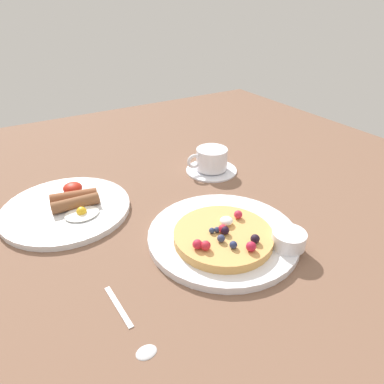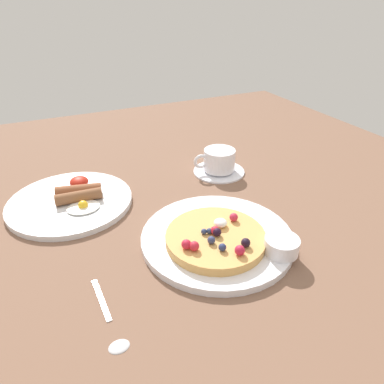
{
  "view_description": "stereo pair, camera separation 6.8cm",
  "coord_description": "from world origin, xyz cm",
  "px_view_note": "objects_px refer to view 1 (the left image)",
  "views": [
    {
      "loc": [
        -26.41,
        -54.48,
        40.6
      ],
      "look_at": [
        6.21,
        -0.76,
        4.0
      ],
      "focal_mm": 32.82,
      "sensor_mm": 36.0,
      "label": 1
    },
    {
      "loc": [
        -20.42,
        -57.69,
        40.6
      ],
      "look_at": [
        6.21,
        -0.76,
        4.0
      ],
      "focal_mm": 32.82,
      "sensor_mm": 36.0,
      "label": 2
    }
  ],
  "objects_px": {
    "pancake_plate": "(223,236)",
    "coffee_cup": "(211,158)",
    "coffee_saucer": "(211,170)",
    "syrup_ramekin": "(289,239)",
    "breakfast_plate": "(66,209)",
    "teaspoon": "(135,333)"
  },
  "relations": [
    {
      "from": "coffee_saucer",
      "to": "coffee_cup",
      "type": "bearing_deg",
      "value": 173.55
    },
    {
      "from": "syrup_ramekin",
      "to": "breakfast_plate",
      "type": "relative_size",
      "value": 0.23
    },
    {
      "from": "syrup_ramekin",
      "to": "teaspoon",
      "type": "height_order",
      "value": "syrup_ramekin"
    },
    {
      "from": "coffee_cup",
      "to": "teaspoon",
      "type": "bearing_deg",
      "value": -135.58
    },
    {
      "from": "breakfast_plate",
      "to": "coffee_saucer",
      "type": "relative_size",
      "value": 2.03
    },
    {
      "from": "syrup_ramekin",
      "to": "teaspoon",
      "type": "xyz_separation_m",
      "value": [
        -0.3,
        -0.02,
        -0.03
      ]
    },
    {
      "from": "breakfast_plate",
      "to": "coffee_cup",
      "type": "xyz_separation_m",
      "value": [
        0.36,
        -0.0,
        0.03
      ]
    },
    {
      "from": "pancake_plate",
      "to": "coffee_saucer",
      "type": "bearing_deg",
      "value": 60.42
    },
    {
      "from": "pancake_plate",
      "to": "coffee_cup",
      "type": "height_order",
      "value": "coffee_cup"
    },
    {
      "from": "coffee_cup",
      "to": "breakfast_plate",
      "type": "bearing_deg",
      "value": 179.98
    },
    {
      "from": "pancake_plate",
      "to": "coffee_cup",
      "type": "xyz_separation_m",
      "value": [
        0.14,
        0.24,
        0.03
      ]
    },
    {
      "from": "coffee_saucer",
      "to": "teaspoon",
      "type": "bearing_deg",
      "value": -135.72
    },
    {
      "from": "syrup_ramekin",
      "to": "breakfast_plate",
      "type": "height_order",
      "value": "syrup_ramekin"
    },
    {
      "from": "pancake_plate",
      "to": "syrup_ramekin",
      "type": "relative_size",
      "value": 4.71
    },
    {
      "from": "breakfast_plate",
      "to": "coffee_saucer",
      "type": "height_order",
      "value": "breakfast_plate"
    },
    {
      "from": "coffee_saucer",
      "to": "coffee_cup",
      "type": "distance_m",
      "value": 0.03
    },
    {
      "from": "teaspoon",
      "to": "pancake_plate",
      "type": "bearing_deg",
      "value": 26.04
    },
    {
      "from": "syrup_ramekin",
      "to": "breakfast_plate",
      "type": "distance_m",
      "value": 0.45
    },
    {
      "from": "syrup_ramekin",
      "to": "coffee_cup",
      "type": "relative_size",
      "value": 0.55
    },
    {
      "from": "syrup_ramekin",
      "to": "coffee_cup",
      "type": "height_order",
      "value": "coffee_cup"
    },
    {
      "from": "breakfast_plate",
      "to": "teaspoon",
      "type": "bearing_deg",
      "value": -89.59
    },
    {
      "from": "teaspoon",
      "to": "coffee_cup",
      "type": "bearing_deg",
      "value": 44.42
    }
  ]
}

